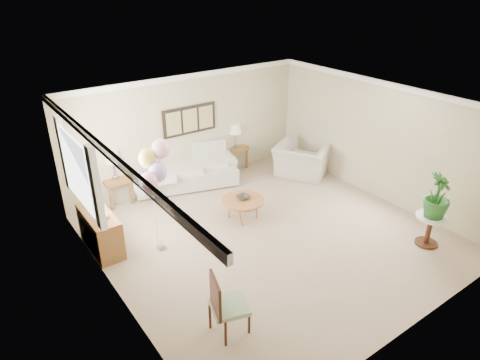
% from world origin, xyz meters
% --- Properties ---
extents(ground_plane, '(6.00, 6.00, 0.00)m').
position_xyz_m(ground_plane, '(0.00, 0.00, 0.00)').
color(ground_plane, tan).
extents(room_shell, '(6.04, 6.04, 2.60)m').
position_xyz_m(room_shell, '(-0.11, 0.09, 1.63)').
color(room_shell, '#BBB497').
rests_on(room_shell, ground).
extents(wall_art_triptych, '(1.35, 0.06, 0.65)m').
position_xyz_m(wall_art_triptych, '(0.00, 2.96, 1.55)').
color(wall_art_triptych, black).
rests_on(wall_art_triptych, ground).
extents(sofa, '(2.88, 1.63, 0.96)m').
position_xyz_m(sofa, '(-0.25, 2.92, 0.38)').
color(sofa, beige).
rests_on(sofa, ground).
extents(end_table_left, '(0.56, 0.51, 0.62)m').
position_xyz_m(end_table_left, '(-1.88, 2.97, 0.52)').
color(end_table_left, brown).
rests_on(end_table_left, ground).
extents(end_table_right, '(0.55, 0.50, 0.60)m').
position_xyz_m(end_table_right, '(1.30, 3.01, 0.50)').
color(end_table_right, brown).
rests_on(end_table_right, ground).
extents(lamp_left, '(0.34, 0.34, 0.61)m').
position_xyz_m(lamp_left, '(-1.88, 2.97, 1.08)').
color(lamp_left, gray).
rests_on(lamp_left, end_table_left).
extents(lamp_right, '(0.34, 0.34, 0.59)m').
position_xyz_m(lamp_right, '(1.30, 3.01, 1.05)').
color(lamp_right, gray).
rests_on(lamp_right, end_table_right).
extents(coffee_table, '(0.87, 0.87, 0.44)m').
position_xyz_m(coffee_table, '(-0.04, 0.85, 0.40)').
color(coffee_table, olive).
rests_on(coffee_table, ground).
extents(decor_bowl, '(0.27, 0.27, 0.07)m').
position_xyz_m(decor_bowl, '(-0.01, 0.87, 0.47)').
color(decor_bowl, '#2D261E').
rests_on(decor_bowl, coffee_table).
extents(armchair, '(1.51, 1.57, 0.79)m').
position_xyz_m(armchair, '(2.36, 1.69, 0.40)').
color(armchair, beige).
rests_on(armchair, ground).
extents(side_table, '(0.56, 0.56, 0.61)m').
position_xyz_m(side_table, '(2.21, -1.91, 0.46)').
color(side_table, silver).
rests_on(side_table, ground).
extents(potted_plant, '(0.60, 0.60, 0.84)m').
position_xyz_m(potted_plant, '(2.21, -1.92, 1.03)').
color(potted_plant, '#1F4E1B').
rests_on(potted_plant, side_table).
extents(accent_chair, '(0.62, 0.62, 1.01)m').
position_xyz_m(accent_chair, '(-2.08, -1.53, 0.53)').
color(accent_chair, '#88A57D').
rests_on(accent_chair, ground).
extents(credenza, '(0.46, 1.20, 0.74)m').
position_xyz_m(credenza, '(-2.76, 1.50, 0.37)').
color(credenza, brown).
rests_on(credenza, ground).
extents(vase_white, '(0.23, 0.23, 0.19)m').
position_xyz_m(vase_white, '(-2.74, 1.25, 0.84)').
color(vase_white, silver).
rests_on(vase_white, credenza).
extents(vase_sage, '(0.23, 0.23, 0.18)m').
position_xyz_m(vase_sage, '(-2.74, 1.78, 0.83)').
color(vase_sage, beige).
rests_on(vase_sage, credenza).
extents(balloon_cluster, '(0.68, 0.57, 2.08)m').
position_xyz_m(balloon_cluster, '(-1.88, 0.87, 1.66)').
color(balloon_cluster, gray).
rests_on(balloon_cluster, ground).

